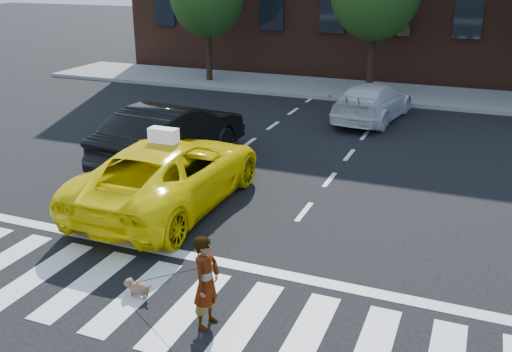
# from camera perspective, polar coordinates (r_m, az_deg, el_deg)

# --- Properties ---
(ground) EXTENTS (120.00, 120.00, 0.00)m
(ground) POSITION_cam_1_polar(r_m,az_deg,el_deg) (10.01, -12.04, -11.71)
(ground) COLOR black
(ground) RESTS_ON ground
(crosswalk) EXTENTS (13.00, 2.40, 0.01)m
(crosswalk) POSITION_cam_1_polar(r_m,az_deg,el_deg) (10.00, -12.04, -11.68)
(crosswalk) COLOR silver
(crosswalk) RESTS_ON ground
(stop_line) EXTENTS (12.00, 0.30, 0.01)m
(stop_line) POSITION_cam_1_polar(r_m,az_deg,el_deg) (11.17, -7.51, -7.75)
(stop_line) COLOR silver
(stop_line) RESTS_ON ground
(sidewalk_far) EXTENTS (30.00, 4.00, 0.15)m
(sidewalk_far) POSITION_cam_1_polar(r_m,az_deg,el_deg) (25.44, 10.30, 8.38)
(sidewalk_far) COLOR slate
(sidewalk_far) RESTS_ON ground
(taxi) EXTENTS (2.59, 5.61, 1.56)m
(taxi) POSITION_cam_1_polar(r_m,az_deg,el_deg) (13.16, -8.56, 0.35)
(taxi) COLOR #FFE605
(taxi) RESTS_ON ground
(black_sedan) EXTENTS (2.30, 5.29, 1.69)m
(black_sedan) POSITION_cam_1_polar(r_m,az_deg,el_deg) (15.94, -8.40, 4.19)
(black_sedan) COLOR black
(black_sedan) RESTS_ON ground
(white_suv) EXTENTS (2.44, 4.78, 1.33)m
(white_suv) POSITION_cam_1_polar(r_m,az_deg,el_deg) (20.79, 11.57, 7.29)
(white_suv) COLOR silver
(white_suv) RESTS_ON ground
(woman) EXTENTS (0.40, 0.58, 1.51)m
(woman) POSITION_cam_1_polar(r_m,az_deg,el_deg) (8.75, -4.98, -10.55)
(woman) COLOR #999999
(woman) RESTS_ON ground
(dog) EXTENTS (0.54, 0.21, 0.31)m
(dog) POSITION_cam_1_polar(r_m,az_deg,el_deg) (9.91, -11.82, -10.81)
(dog) COLOR #957B4C
(dog) RESTS_ON ground
(taxi_sign) EXTENTS (0.65, 0.28, 0.32)m
(taxi_sign) POSITION_cam_1_polar(r_m,az_deg,el_deg) (12.71, -9.23, 4.05)
(taxi_sign) COLOR white
(taxi_sign) RESTS_ON taxi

